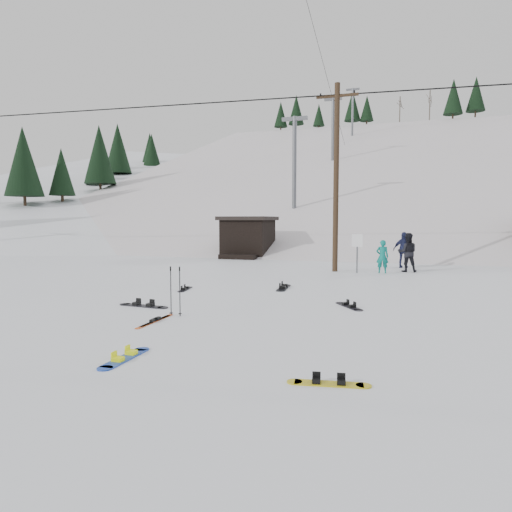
% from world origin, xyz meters
% --- Properties ---
extents(ground, '(200.00, 200.00, 0.00)m').
position_xyz_m(ground, '(0.00, 0.00, 0.00)').
color(ground, white).
rests_on(ground, ground).
extents(ski_slope, '(60.00, 85.24, 65.97)m').
position_xyz_m(ski_slope, '(0.00, 55.00, -12.00)').
color(ski_slope, silver).
rests_on(ski_slope, ground).
extents(ridge_left, '(47.54, 95.03, 58.38)m').
position_xyz_m(ridge_left, '(-36.00, 48.00, -11.00)').
color(ridge_left, white).
rests_on(ridge_left, ground).
extents(treeline_left, '(20.00, 64.00, 10.00)m').
position_xyz_m(treeline_left, '(-34.00, 40.00, 0.00)').
color(treeline_left, black).
rests_on(treeline_left, ground).
extents(treeline_crest, '(50.00, 6.00, 10.00)m').
position_xyz_m(treeline_crest, '(0.00, 86.00, 0.00)').
color(treeline_crest, black).
rests_on(treeline_crest, ski_slope).
extents(utility_pole, '(2.00, 0.26, 9.00)m').
position_xyz_m(utility_pole, '(2.00, 14.00, 4.68)').
color(utility_pole, '#3A2819').
rests_on(utility_pole, ground).
extents(trail_sign, '(0.50, 0.09, 1.85)m').
position_xyz_m(trail_sign, '(3.10, 13.58, 1.27)').
color(trail_sign, '#595B60').
rests_on(trail_sign, ground).
extents(lift_hut, '(3.40, 4.10, 2.75)m').
position_xyz_m(lift_hut, '(-5.00, 20.94, 1.36)').
color(lift_hut, black).
rests_on(lift_hut, ground).
extents(lift_tower_near, '(2.20, 0.36, 8.00)m').
position_xyz_m(lift_tower_near, '(-4.00, 30.00, 7.86)').
color(lift_tower_near, '#595B60').
rests_on(lift_tower_near, ski_slope).
extents(lift_tower_mid, '(2.20, 0.36, 8.00)m').
position_xyz_m(lift_tower_mid, '(-4.00, 50.00, 14.36)').
color(lift_tower_mid, '#595B60').
rests_on(lift_tower_mid, ski_slope).
extents(lift_tower_far, '(2.20, 0.36, 8.00)m').
position_xyz_m(lift_tower_far, '(-4.00, 70.00, 20.86)').
color(lift_tower_far, '#595B60').
rests_on(lift_tower_far, ski_slope).
extents(hero_snowboard, '(0.30, 1.45, 0.10)m').
position_xyz_m(hero_snowboard, '(0.58, -1.38, 0.03)').
color(hero_snowboard, blue).
rests_on(hero_snowboard, ground).
extents(hero_skis, '(0.13, 1.69, 0.09)m').
position_xyz_m(hero_skis, '(-0.50, 1.46, 0.03)').
color(hero_skis, '#AC4011').
rests_on(hero_skis, ground).
extents(ski_poles, '(0.36, 0.09, 1.30)m').
position_xyz_m(ski_poles, '(-0.36, 2.24, 0.67)').
color(ski_poles, black).
rests_on(ski_poles, ground).
extents(board_scatter_a, '(1.64, 0.42, 0.12)m').
position_xyz_m(board_scatter_a, '(-1.87, 3.10, 0.03)').
color(board_scatter_a, black).
rests_on(board_scatter_a, ground).
extents(board_scatter_b, '(0.44, 1.27, 0.09)m').
position_xyz_m(board_scatter_b, '(-2.22, 6.36, 0.02)').
color(board_scatter_b, black).
rests_on(board_scatter_b, ground).
extents(board_scatter_d, '(0.91, 1.19, 0.10)m').
position_xyz_m(board_scatter_d, '(3.80, 4.93, 0.03)').
color(board_scatter_d, black).
rests_on(board_scatter_d, ground).
extents(board_scatter_e, '(1.27, 0.41, 0.09)m').
position_xyz_m(board_scatter_e, '(4.30, -1.49, 0.02)').
color(board_scatter_e, yellow).
rests_on(board_scatter_e, ground).
extents(board_scatter_f, '(0.47, 1.71, 0.12)m').
position_xyz_m(board_scatter_f, '(1.07, 7.81, 0.03)').
color(board_scatter_f, black).
rests_on(board_scatter_f, ground).
extents(skier_teal, '(0.60, 0.43, 1.57)m').
position_xyz_m(skier_teal, '(4.23, 13.96, 0.79)').
color(skier_teal, '#0B7167').
rests_on(skier_teal, ground).
extents(skier_dark, '(0.99, 0.81, 1.89)m').
position_xyz_m(skier_dark, '(5.36, 14.88, 0.94)').
color(skier_dark, black).
rests_on(skier_dark, ground).
extents(skier_navy, '(1.18, 0.70, 1.89)m').
position_xyz_m(skier_navy, '(5.17, 16.72, 0.94)').
color(skier_navy, '#1C2046').
rests_on(skier_navy, ground).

